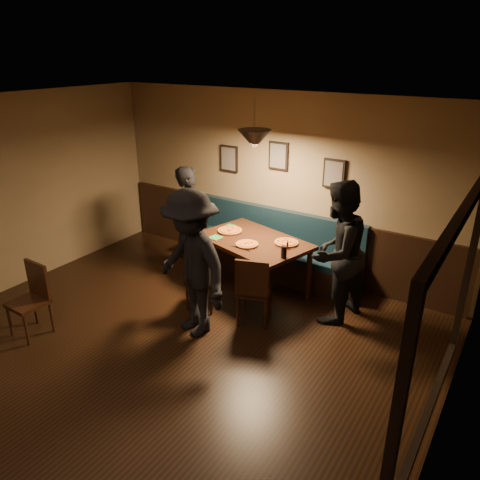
{
  "coord_description": "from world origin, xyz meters",
  "views": [
    {
      "loc": [
        3.28,
        -2.68,
        3.36
      ],
      "look_at": [
        0.13,
        2.2,
        0.95
      ],
      "focal_mm": 34.79,
      "sensor_mm": 36.0,
      "label": 1
    }
  ],
  "objects_px": {
    "soda_glass": "(284,252)",
    "chair_near_left": "(203,277)",
    "chair_near_right": "(254,288)",
    "diner_left": "(191,222)",
    "diner_right": "(337,253)",
    "tabasco_bottle": "(287,245)",
    "booth_bench": "(268,244)",
    "diner_front": "(191,264)",
    "dining_table": "(253,266)",
    "cafe_chair_far": "(27,302)"
  },
  "relations": [
    {
      "from": "chair_near_left",
      "to": "tabasco_bottle",
      "type": "xyz_separation_m",
      "value": [
        0.91,
        0.71,
        0.44
      ]
    },
    {
      "from": "cafe_chair_far",
      "to": "chair_near_right",
      "type": "bearing_deg",
      "value": -139.25
    },
    {
      "from": "chair_near_right",
      "to": "cafe_chair_far",
      "type": "xyz_separation_m",
      "value": [
        -2.19,
        -1.79,
        -0.02
      ]
    },
    {
      "from": "dining_table",
      "to": "diner_right",
      "type": "height_order",
      "value": "diner_right"
    },
    {
      "from": "tabasco_bottle",
      "to": "diner_left",
      "type": "bearing_deg",
      "value": 178.23
    },
    {
      "from": "chair_near_left",
      "to": "diner_left",
      "type": "height_order",
      "value": "diner_left"
    },
    {
      "from": "chair_near_left",
      "to": "diner_front",
      "type": "bearing_deg",
      "value": -81.64
    },
    {
      "from": "booth_bench",
      "to": "chair_near_right",
      "type": "relative_size",
      "value": 3.13
    },
    {
      "from": "chair_near_left",
      "to": "diner_left",
      "type": "distance_m",
      "value": 1.17
    },
    {
      "from": "dining_table",
      "to": "chair_near_left",
      "type": "relative_size",
      "value": 1.71
    },
    {
      "from": "diner_front",
      "to": "soda_glass",
      "type": "height_order",
      "value": "diner_front"
    },
    {
      "from": "diner_right",
      "to": "tabasco_bottle",
      "type": "relative_size",
      "value": 15.53
    },
    {
      "from": "soda_glass",
      "to": "chair_near_left",
      "type": "bearing_deg",
      "value": -156.48
    },
    {
      "from": "dining_table",
      "to": "tabasco_bottle",
      "type": "height_order",
      "value": "tabasco_bottle"
    },
    {
      "from": "diner_front",
      "to": "tabasco_bottle",
      "type": "relative_size",
      "value": 15.39
    },
    {
      "from": "cafe_chair_far",
      "to": "dining_table",
      "type": "bearing_deg",
      "value": -124.16
    },
    {
      "from": "diner_right",
      "to": "tabasco_bottle",
      "type": "distance_m",
      "value": 0.7
    },
    {
      "from": "diner_left",
      "to": "diner_front",
      "type": "relative_size",
      "value": 0.93
    },
    {
      "from": "diner_front",
      "to": "dining_table",
      "type": "bearing_deg",
      "value": 103.46
    },
    {
      "from": "diner_right",
      "to": "tabasco_bottle",
      "type": "xyz_separation_m",
      "value": [
        -0.7,
        -0.01,
        -0.05
      ]
    },
    {
      "from": "booth_bench",
      "to": "cafe_chair_far",
      "type": "relative_size",
      "value": 3.24
    },
    {
      "from": "dining_table",
      "to": "cafe_chair_far",
      "type": "xyz_separation_m",
      "value": [
        -1.76,
        -2.45,
        0.05
      ]
    },
    {
      "from": "chair_near_left",
      "to": "chair_near_right",
      "type": "bearing_deg",
      "value": -11.4
    },
    {
      "from": "booth_bench",
      "to": "diner_left",
      "type": "bearing_deg",
      "value": -147.63
    },
    {
      "from": "diner_left",
      "to": "cafe_chair_far",
      "type": "distance_m",
      "value": 2.58
    },
    {
      "from": "chair_near_right",
      "to": "diner_right",
      "type": "relative_size",
      "value": 0.51
    },
    {
      "from": "tabasco_bottle",
      "to": "cafe_chair_far",
      "type": "xyz_separation_m",
      "value": [
        -2.32,
        -2.42,
        -0.43
      ]
    },
    {
      "from": "dining_table",
      "to": "soda_glass",
      "type": "relative_size",
      "value": 9.7
    },
    {
      "from": "diner_left",
      "to": "chair_near_left",
      "type": "bearing_deg",
      "value": -156.34
    },
    {
      "from": "booth_bench",
      "to": "diner_left",
      "type": "height_order",
      "value": "diner_left"
    },
    {
      "from": "chair_near_left",
      "to": "diner_right",
      "type": "xyz_separation_m",
      "value": [
        1.61,
        0.72,
        0.49
      ]
    },
    {
      "from": "chair_near_right",
      "to": "booth_bench",
      "type": "bearing_deg",
      "value": 93.17
    },
    {
      "from": "diner_right",
      "to": "diner_front",
      "type": "xyz_separation_m",
      "value": [
        -1.35,
        -1.26,
        -0.01
      ]
    },
    {
      "from": "chair_near_right",
      "to": "soda_glass",
      "type": "relative_size",
      "value": 5.96
    },
    {
      "from": "diner_right",
      "to": "diner_left",
      "type": "bearing_deg",
      "value": -78.88
    },
    {
      "from": "diner_right",
      "to": "booth_bench",
      "type": "bearing_deg",
      "value": -103.93
    },
    {
      "from": "booth_bench",
      "to": "chair_near_right",
      "type": "distance_m",
      "value": 1.43
    },
    {
      "from": "booth_bench",
      "to": "diner_front",
      "type": "distance_m",
      "value": 1.98
    },
    {
      "from": "chair_near_left",
      "to": "chair_near_right",
      "type": "distance_m",
      "value": 0.78
    },
    {
      "from": "chair_near_right",
      "to": "diner_front",
      "type": "relative_size",
      "value": 0.51
    },
    {
      "from": "booth_bench",
      "to": "tabasco_bottle",
      "type": "height_order",
      "value": "booth_bench"
    },
    {
      "from": "dining_table",
      "to": "diner_right",
      "type": "bearing_deg",
      "value": 13.86
    },
    {
      "from": "chair_near_right",
      "to": "diner_left",
      "type": "xyz_separation_m",
      "value": [
        -1.56,
        0.68,
        0.39
      ]
    },
    {
      "from": "chair_near_right",
      "to": "tabasco_bottle",
      "type": "distance_m",
      "value": 0.77
    },
    {
      "from": "dining_table",
      "to": "booth_bench",
      "type": "bearing_deg",
      "value": 116.32
    },
    {
      "from": "booth_bench",
      "to": "chair_near_left",
      "type": "xyz_separation_m",
      "value": [
        -0.22,
        -1.4,
        -0.05
      ]
    },
    {
      "from": "diner_right",
      "to": "tabasco_bottle",
      "type": "bearing_deg",
      "value": -76.88
    },
    {
      "from": "diner_left",
      "to": "diner_right",
      "type": "height_order",
      "value": "diner_right"
    },
    {
      "from": "tabasco_bottle",
      "to": "soda_glass",
      "type": "bearing_deg",
      "value": -72.1
    },
    {
      "from": "dining_table",
      "to": "chair_near_left",
      "type": "distance_m",
      "value": 0.82
    }
  ]
}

